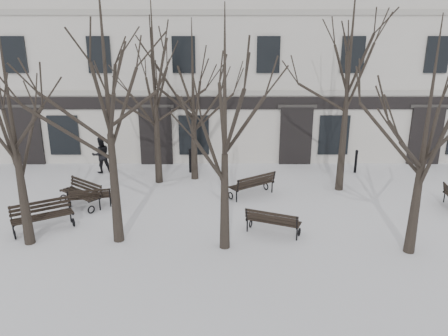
{
  "coord_description": "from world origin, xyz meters",
  "views": [
    {
      "loc": [
        -0.13,
        -13.31,
        6.61
      ],
      "look_at": [
        -0.1,
        3.0,
        1.36
      ],
      "focal_mm": 35.0,
      "sensor_mm": 36.0,
      "label": 1
    }
  ],
  "objects_px": {
    "bench_2": "(273,221)",
    "bench_3": "(82,193)",
    "tree_0": "(9,105)",
    "bench_0": "(42,215)",
    "bench_4": "(253,184)",
    "tree_2": "(225,104)",
    "tree_3": "(429,112)",
    "tree_1": "(106,75)",
    "bench_1": "(90,197)"
  },
  "relations": [
    {
      "from": "bench_2",
      "to": "bench_3",
      "type": "xyz_separation_m",
      "value": [
        -7.13,
        2.53,
        0.04
      ]
    },
    {
      "from": "tree_0",
      "to": "bench_2",
      "type": "relative_size",
      "value": 3.78
    },
    {
      "from": "bench_0",
      "to": "bench_4",
      "type": "xyz_separation_m",
      "value": [
        7.38,
        3.09,
        -0.0
      ]
    },
    {
      "from": "bench_4",
      "to": "tree_0",
      "type": "bearing_deg",
      "value": -6.36
    },
    {
      "from": "tree_0",
      "to": "tree_2",
      "type": "distance_m",
      "value": 6.28
    },
    {
      "from": "tree_0",
      "to": "tree_3",
      "type": "xyz_separation_m",
      "value": [
        11.97,
        -0.59,
        -0.1
      ]
    },
    {
      "from": "tree_2",
      "to": "tree_1",
      "type": "bearing_deg",
      "value": 172.46
    },
    {
      "from": "bench_1",
      "to": "bench_4",
      "type": "xyz_separation_m",
      "value": [
        6.34,
        1.15,
        0.1
      ]
    },
    {
      "from": "tree_0",
      "to": "bench_0",
      "type": "relative_size",
      "value": 3.52
    },
    {
      "from": "tree_1",
      "to": "bench_1",
      "type": "relative_size",
      "value": 5.08
    },
    {
      "from": "bench_2",
      "to": "bench_3",
      "type": "bearing_deg",
      "value": 3.15
    },
    {
      "from": "tree_1",
      "to": "bench_3",
      "type": "bearing_deg",
      "value": 125.13
    },
    {
      "from": "bench_0",
      "to": "tree_2",
      "type": "bearing_deg",
      "value": -42.47
    },
    {
      "from": "tree_1",
      "to": "bench_3",
      "type": "relative_size",
      "value": 4.4
    },
    {
      "from": "tree_3",
      "to": "bench_0",
      "type": "distance_m",
      "value": 12.61
    },
    {
      "from": "tree_0",
      "to": "bench_2",
      "type": "distance_m",
      "value": 8.84
    },
    {
      "from": "bench_2",
      "to": "tree_3",
      "type": "bearing_deg",
      "value": -173.52
    },
    {
      "from": "bench_0",
      "to": "bench_1",
      "type": "bearing_deg",
      "value": 31.07
    },
    {
      "from": "tree_1",
      "to": "bench_0",
      "type": "relative_size",
      "value": 4.18
    },
    {
      "from": "tree_2",
      "to": "tree_3",
      "type": "relative_size",
      "value": 1.04
    },
    {
      "from": "tree_0",
      "to": "tree_2",
      "type": "bearing_deg",
      "value": -2.53
    },
    {
      "from": "tree_0",
      "to": "bench_0",
      "type": "height_order",
      "value": "tree_0"
    },
    {
      "from": "tree_1",
      "to": "bench_3",
      "type": "distance_m",
      "value": 6.0
    },
    {
      "from": "tree_2",
      "to": "bench_0",
      "type": "relative_size",
      "value": 3.58
    },
    {
      "from": "tree_0",
      "to": "bench_2",
      "type": "bearing_deg",
      "value": 4.39
    },
    {
      "from": "tree_3",
      "to": "bench_0",
      "type": "height_order",
      "value": "tree_3"
    },
    {
      "from": "bench_0",
      "to": "bench_3",
      "type": "relative_size",
      "value": 1.05
    },
    {
      "from": "tree_3",
      "to": "bench_4",
      "type": "distance_m",
      "value": 7.55
    },
    {
      "from": "tree_3",
      "to": "bench_2",
      "type": "xyz_separation_m",
      "value": [
        -4.1,
        1.19,
        -3.88
      ]
    },
    {
      "from": "bench_0",
      "to": "bench_2",
      "type": "distance_m",
      "value": 7.82
    },
    {
      "from": "tree_3",
      "to": "bench_1",
      "type": "xyz_separation_m",
      "value": [
        -10.88,
        3.52,
        -3.93
      ]
    },
    {
      "from": "bench_0",
      "to": "bench_2",
      "type": "xyz_separation_m",
      "value": [
        7.81,
        -0.39,
        -0.05
      ]
    },
    {
      "from": "tree_2",
      "to": "bench_4",
      "type": "xyz_separation_m",
      "value": [
        1.17,
        4.36,
        -4.01
      ]
    },
    {
      "from": "tree_3",
      "to": "bench_3",
      "type": "xyz_separation_m",
      "value": [
        -11.23,
        3.73,
        -3.84
      ]
    },
    {
      "from": "bench_2",
      "to": "tree_2",
      "type": "bearing_deg",
      "value": 51.52
    },
    {
      "from": "bench_1",
      "to": "bench_3",
      "type": "distance_m",
      "value": 0.42
    },
    {
      "from": "bench_1",
      "to": "bench_0",
      "type": "bearing_deg",
      "value": 49.29
    },
    {
      "from": "tree_1",
      "to": "bench_2",
      "type": "bearing_deg",
      "value": 4.82
    },
    {
      "from": "tree_3",
      "to": "bench_4",
      "type": "height_order",
      "value": "tree_3"
    },
    {
      "from": "tree_1",
      "to": "bench_4",
      "type": "height_order",
      "value": "tree_1"
    },
    {
      "from": "tree_3",
      "to": "bench_2",
      "type": "distance_m",
      "value": 5.77
    },
    {
      "from": "bench_1",
      "to": "bench_4",
      "type": "height_order",
      "value": "bench_4"
    },
    {
      "from": "tree_0",
      "to": "bench_2",
      "type": "height_order",
      "value": "tree_0"
    },
    {
      "from": "bench_0",
      "to": "bench_1",
      "type": "relative_size",
      "value": 1.21
    },
    {
      "from": "tree_1",
      "to": "bench_2",
      "type": "distance_m",
      "value": 6.99
    },
    {
      "from": "tree_1",
      "to": "bench_4",
      "type": "distance_m",
      "value": 7.7
    },
    {
      "from": "tree_1",
      "to": "tree_2",
      "type": "relative_size",
      "value": 1.17
    },
    {
      "from": "tree_0",
      "to": "bench_4",
      "type": "bearing_deg",
      "value": 28.75
    },
    {
      "from": "tree_1",
      "to": "bench_1",
      "type": "height_order",
      "value": "tree_1"
    },
    {
      "from": "tree_3",
      "to": "tree_1",
      "type": "bearing_deg",
      "value": 175.2
    }
  ]
}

